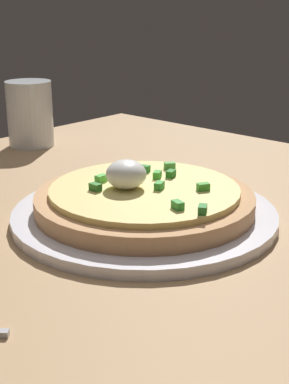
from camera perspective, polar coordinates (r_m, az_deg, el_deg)
dining_table at (r=62.27cm, az=-7.99°, el=-4.14°), size 94.51×74.89×3.45cm
plate at (r=60.46cm, az=0.00°, el=-2.31°), size 29.05×29.05×1.16cm
pizza at (r=59.77cm, az=-0.07°, el=-0.59°), size 24.02×24.02×5.68cm
cup_near at (r=92.67cm, az=-11.84°, el=7.71°), size 7.45×7.45×10.68cm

